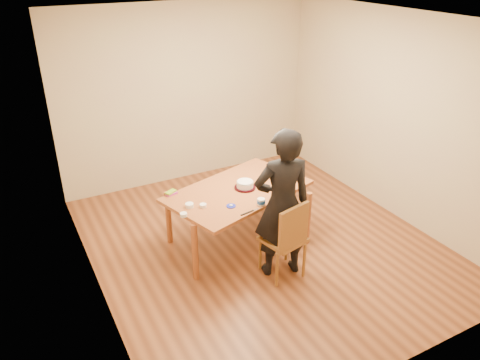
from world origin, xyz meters
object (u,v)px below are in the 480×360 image
dining_table (238,191)px  cake (245,184)px  cake_plate (245,187)px  person (282,204)px  dining_chair (283,239)px

dining_table → cake: bearing=-22.5°
cake_plate → person: bearing=-85.3°
cake_plate → dining_table: bearing=174.4°
dining_table → person: person is taller
dining_chair → person: (-0.00, 0.05, 0.42)m
cake → dining_table: bearing=174.4°
cake_plate → cake: size_ratio=1.27×
dining_chair → dining_table: bearing=88.0°
dining_table → cake: 0.12m
cake → person: 0.73m
dining_table → person: size_ratio=0.96×
cake → person: bearing=-85.3°
dining_chair → cake_plate: cake_plate is taller
dining_table → dining_chair: dining_table is taller
cake → person: person is taller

